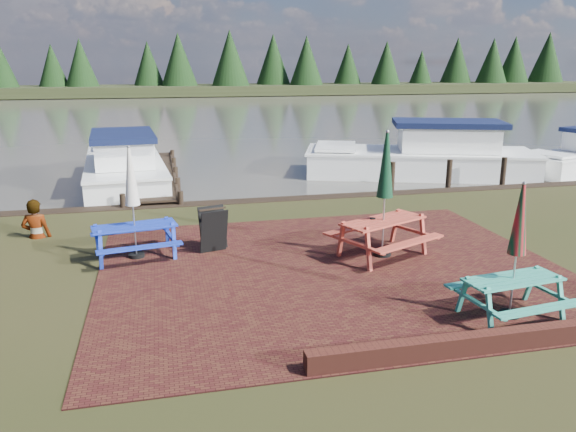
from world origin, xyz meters
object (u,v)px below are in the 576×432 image
Objects in this scene: picnic_table_red at (384,214)px; chalkboard at (213,229)px; boat_jetty at (125,169)px; boat_near at (424,158)px; picnic_table_teal at (514,272)px; jetty at (153,174)px; picnic_table_blue at (134,220)px; person at (33,200)px.

picnic_table_red reaches higher than chalkboard.
chalkboard is 8.45m from boat_jetty.
boat_jetty is at bearing 106.11° from boat_near.
picnic_table_teal is 0.24× the size of jetty.
picnic_table_teal is at bearing -60.50° from chalkboard.
picnic_table_blue is (-5.06, 1.04, -0.10)m from picnic_table_red.
boat_near is at bearing 26.07° from chalkboard.
boat_jetty is at bearing 96.92° from picnic_table_red.
picnic_table_red is 10.85m from jetty.
chalkboard is (-4.31, 4.35, -0.28)m from picnic_table_teal.
picnic_table_teal is 3.35m from picnic_table_red.
boat_jetty is 4.13× the size of person.
jetty is at bearing 83.50° from chalkboard.
picnic_table_teal is 7.32m from picnic_table_blue.
picnic_table_red is 10.88m from boat_jetty.
jetty is (0.30, 8.68, -0.70)m from picnic_table_blue.
picnic_table_red is 0.29× the size of jetty.
picnic_table_red is 1.44× the size of person.
picnic_table_red is at bearing -33.28° from chalkboard.
person is (-3.94, 1.89, 0.42)m from chalkboard.
picnic_table_teal reaches higher than person.
jetty is at bearing 103.26° from boat_near.
jetty is at bearing -103.34° from person.
picnic_table_blue is 3.04m from person.
picnic_table_blue is (-5.94, 4.27, 0.05)m from picnic_table_teal.
boat_near is (9.98, -0.99, 0.36)m from jetty.
picnic_table_red reaches higher than picnic_table_teal.
chalkboard is 11.52m from boat_near.
boat_near reaches higher than jetty.
picnic_table_blue reaches higher than boat_jetty.
picnic_table_teal reaches higher than chalkboard.
picnic_table_teal is at bearing -45.91° from picnic_table_blue.
person is at bearing 139.13° from chalkboard.
picnic_table_blue is at bearing 167.29° from chalkboard.
boat_jetty reaches higher than jetty.
picnic_table_red is 3.64m from chalkboard.
boat_near reaches higher than person.
picnic_table_red reaches higher than boat_jetty.
picnic_table_teal is 14.14m from jetty.
jetty is 1.21× the size of boat_jetty.
picnic_table_teal is 10.35m from person.
boat_jetty is (-6.56, 12.50, -0.34)m from picnic_table_teal.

